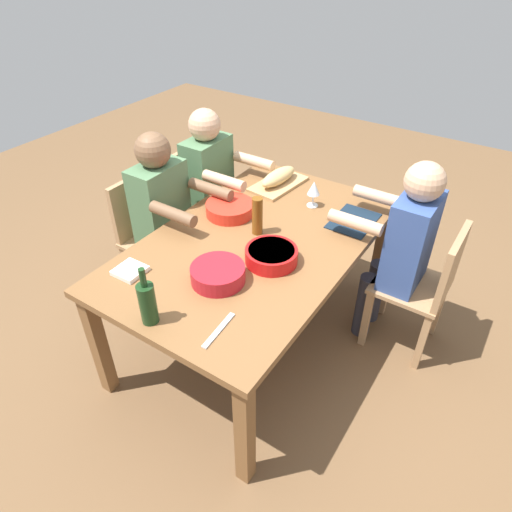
% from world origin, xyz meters
% --- Properties ---
extents(ground_plane, '(8.00, 8.00, 0.00)m').
position_xyz_m(ground_plane, '(0.00, 0.00, 0.00)').
color(ground_plane, brown).
extents(dining_table, '(1.72, 1.06, 0.74)m').
position_xyz_m(dining_table, '(0.00, 0.00, 0.66)').
color(dining_table, brown).
rests_on(dining_table, ground_plane).
extents(chair_near_left, '(0.40, 0.40, 0.85)m').
position_xyz_m(chair_near_left, '(-0.47, -0.85, 0.48)').
color(chair_near_left, '#A87F56').
rests_on(chair_near_left, ground_plane).
extents(diner_near_left, '(0.41, 0.53, 1.20)m').
position_xyz_m(diner_near_left, '(-0.47, -0.67, 0.70)').
color(diner_near_left, '#2D2D38').
rests_on(diner_near_left, ground_plane).
extents(chair_near_center, '(0.40, 0.40, 0.85)m').
position_xyz_m(chair_near_center, '(0.00, -0.85, 0.48)').
color(chair_near_center, '#A87F56').
rests_on(chair_near_center, ground_plane).
extents(diner_near_center, '(0.41, 0.53, 1.20)m').
position_xyz_m(diner_near_center, '(0.00, -0.67, 0.70)').
color(diner_near_center, '#2D2D38').
rests_on(diner_near_center, ground_plane).
extents(chair_far_left, '(0.40, 0.40, 0.85)m').
position_xyz_m(chair_far_left, '(-0.47, 0.85, 0.48)').
color(chair_far_left, '#A87F56').
rests_on(chair_far_left, ground_plane).
extents(diner_far_left, '(0.41, 0.53, 1.20)m').
position_xyz_m(diner_far_left, '(-0.47, 0.67, 0.70)').
color(diner_far_left, '#2D2D38').
rests_on(diner_far_left, ground_plane).
extents(serving_bowl_fruit, '(0.28, 0.28, 0.07)m').
position_xyz_m(serving_bowl_fruit, '(-0.14, -0.28, 0.78)').
color(serving_bowl_fruit, red).
rests_on(serving_bowl_fruit, dining_table).
extents(serving_bowl_salad, '(0.27, 0.27, 0.08)m').
position_xyz_m(serving_bowl_salad, '(0.12, 0.17, 0.78)').
color(serving_bowl_salad, red).
rests_on(serving_bowl_salad, dining_table).
extents(serving_bowl_greens, '(0.27, 0.27, 0.08)m').
position_xyz_m(serving_bowl_greens, '(0.39, 0.04, 0.79)').
color(serving_bowl_greens, '#B21923').
rests_on(serving_bowl_greens, dining_table).
extents(cutting_board, '(0.42, 0.26, 0.02)m').
position_xyz_m(cutting_board, '(-0.61, -0.23, 0.75)').
color(cutting_board, tan).
rests_on(cutting_board, dining_table).
extents(bread_loaf, '(0.33, 0.14, 0.09)m').
position_xyz_m(bread_loaf, '(-0.61, -0.23, 0.81)').
color(bread_loaf, tan).
rests_on(bread_loaf, cutting_board).
extents(wine_bottle, '(0.08, 0.08, 0.29)m').
position_xyz_m(wine_bottle, '(0.78, -0.04, 0.85)').
color(wine_bottle, '#193819').
rests_on(wine_bottle, dining_table).
extents(beer_bottle, '(0.06, 0.06, 0.22)m').
position_xyz_m(beer_bottle, '(-0.06, -0.03, 0.85)').
color(beer_bottle, brown).
rests_on(beer_bottle, dining_table).
extents(wine_glass, '(0.08, 0.08, 0.17)m').
position_xyz_m(wine_glass, '(-0.50, 0.09, 0.86)').
color(wine_glass, silver).
rests_on(wine_glass, dining_table).
extents(placemat_far_left, '(0.32, 0.23, 0.01)m').
position_xyz_m(placemat_far_left, '(-0.47, 0.37, 0.74)').
color(placemat_far_left, '#142333').
rests_on(placemat_far_left, dining_table).
extents(carving_knife, '(0.23, 0.04, 0.01)m').
position_xyz_m(carving_knife, '(0.66, 0.25, 0.74)').
color(carving_knife, silver).
rests_on(carving_knife, dining_table).
extents(napkin_stack, '(0.14, 0.14, 0.02)m').
position_xyz_m(napkin_stack, '(0.59, -0.37, 0.75)').
color(napkin_stack, white).
rests_on(napkin_stack, dining_table).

